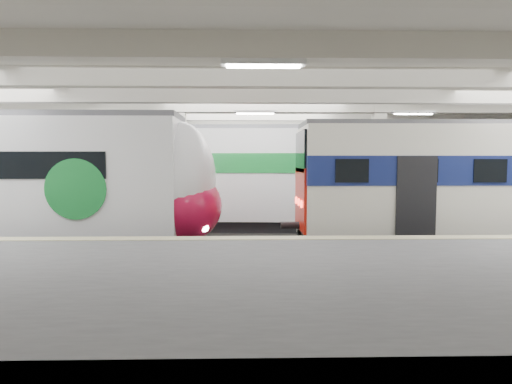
{
  "coord_description": "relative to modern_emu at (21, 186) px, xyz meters",
  "views": [
    {
      "loc": [
        -0.32,
        -14.21,
        3.1
      ],
      "look_at": [
        0.01,
        1.0,
        2.0
      ],
      "focal_mm": 30.0,
      "sensor_mm": 36.0,
      "label": 1
    }
  ],
  "objects": [
    {
      "name": "station_hall",
      "position": [
        7.78,
        -1.74,
        0.97
      ],
      "size": [
        36.0,
        24.0,
        5.75
      ],
      "color": "black",
      "rests_on": "ground"
    },
    {
      "name": "modern_emu",
      "position": [
        0.0,
        0.0,
        0.0
      ],
      "size": [
        14.48,
        2.99,
        4.64
      ],
      "color": "white",
      "rests_on": "ground"
    },
    {
      "name": "older_rer",
      "position": [
        15.82,
        0.0,
        0.02
      ],
      "size": [
        13.28,
        2.93,
        4.39
      ],
      "color": "white",
      "rests_on": "ground"
    },
    {
      "name": "far_train",
      "position": [
        4.48,
        5.5,
        0.13
      ],
      "size": [
        14.87,
        3.73,
        4.67
      ],
      "rotation": [
        0.0,
        0.0,
        -0.05
      ],
      "color": "white",
      "rests_on": "ground"
    }
  ]
}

